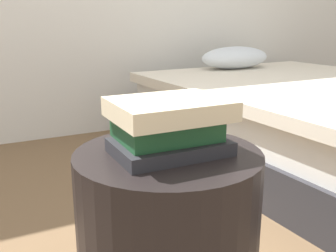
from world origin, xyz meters
TOP-DOWN VIEW (x-y plane):
  - bed at (1.39, 0.79)m, footprint 1.61×2.06m
  - side_table at (0.00, 0.00)m, footprint 0.45×0.45m
  - book_charcoal at (0.00, -0.01)m, footprint 0.26×0.18m
  - book_forest at (0.00, 0.01)m, footprint 0.23×0.17m
  - book_cream at (-0.00, -0.01)m, footprint 0.26×0.21m

SIDE VIEW (x-z plane):
  - bed at x=1.39m, z-range -0.08..0.54m
  - side_table at x=0.00m, z-range 0.00..0.51m
  - book_charcoal at x=0.00m, z-range 0.51..0.54m
  - book_forest at x=0.00m, z-range 0.54..0.59m
  - book_cream at x=0.00m, z-range 0.59..0.64m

